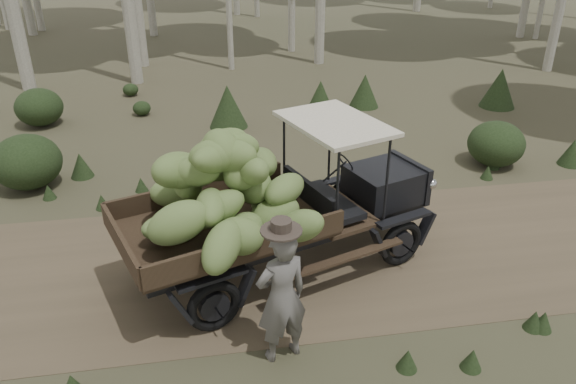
{
  "coord_description": "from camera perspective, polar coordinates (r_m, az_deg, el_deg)",
  "views": [
    {
      "loc": [
        -2.18,
        -7.57,
        5.21
      ],
      "look_at": [
        -0.93,
        -0.16,
        1.34
      ],
      "focal_mm": 35.0,
      "sensor_mm": 36.0,
      "label": 1
    }
  ],
  "objects": [
    {
      "name": "undergrowth",
      "position": [
        9.7,
        4.98,
        -1.91
      ],
      "size": [
        21.52,
        21.63,
        1.35
      ],
      "color": "#233319",
      "rests_on": "ground"
    },
    {
      "name": "banana_truck",
      "position": [
        8.09,
        -3.67,
        -0.25
      ],
      "size": [
        5.3,
        3.45,
        2.6
      ],
      "rotation": [
        0.0,
        0.0,
        0.34
      ],
      "color": "black",
      "rests_on": "ground"
    },
    {
      "name": "dirt_track",
      "position": [
        9.44,
        5.46,
        -6.39
      ],
      "size": [
        70.0,
        4.0,
        0.01
      ],
      "primitive_type": "cube",
      "color": "brown",
      "rests_on": "ground"
    },
    {
      "name": "ground",
      "position": [
        9.44,
        5.45,
        -6.41
      ],
      "size": [
        120.0,
        120.0,
        0.0
      ],
      "primitive_type": "plane",
      "color": "#473D2B",
      "rests_on": "ground"
    },
    {
      "name": "farmer",
      "position": [
        6.96,
        -0.65,
        -10.46
      ],
      "size": [
        0.78,
        0.63,
        2.01
      ],
      "rotation": [
        0.0,
        0.0,
        3.45
      ],
      "color": "#5A5652",
      "rests_on": "ground"
    }
  ]
}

